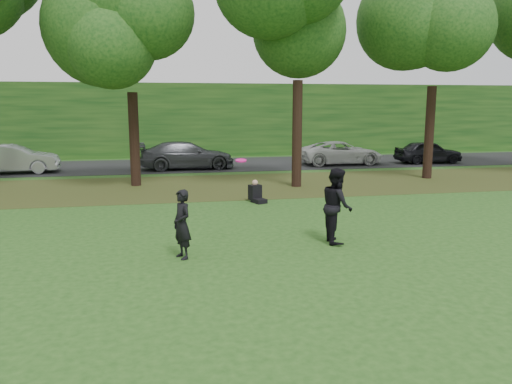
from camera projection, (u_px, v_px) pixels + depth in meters
ground at (267, 296)px, 9.51m from camera, size 120.00×120.00×0.00m
leaf_litter at (205, 187)px, 22.07m from camera, size 60.00×7.00×0.01m
street at (193, 165)px, 29.80m from camera, size 70.00×7.00×0.02m
far_hedge at (186, 120)px, 35.17m from camera, size 70.00×3.00×5.00m
player_left at (182, 224)px, 11.73m from camera, size 0.61×0.71×1.65m
player_right at (337, 205)px, 13.08m from camera, size 0.86×1.05×1.99m
parked_cars at (182, 155)px, 28.21m from camera, size 34.62×4.10×1.53m
frisbee at (241, 160)px, 12.14m from camera, size 0.35×0.35×0.08m
seated_person at (256, 194)px, 18.59m from camera, size 0.64×0.83×0.83m
tree_line at (193, 0)px, 20.58m from camera, size 55.30×7.90×12.31m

